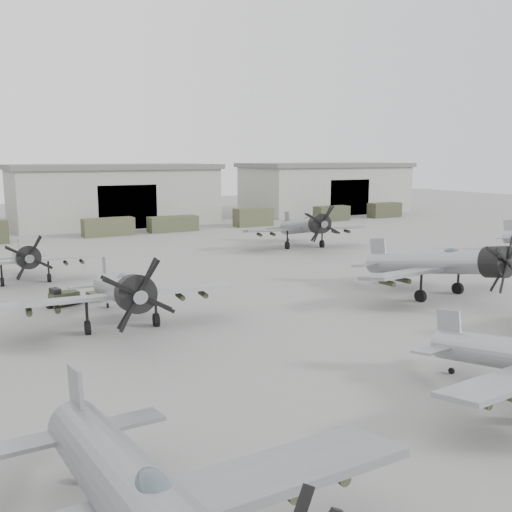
{
  "coord_description": "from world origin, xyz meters",
  "views": [
    {
      "loc": [
        -22.83,
        -20.66,
        9.7
      ],
      "look_at": [
        -2.46,
        15.43,
        2.5
      ],
      "focal_mm": 40.0,
      "sensor_mm": 36.0,
      "label": 1
    }
  ],
  "objects_px": {
    "aircraft_near_0": "(143,510)",
    "aircraft_far_1": "(305,226)",
    "aircraft_mid_2": "(443,263)",
    "tug_trailer": "(84,295)",
    "aircraft_mid_1": "(122,291)",
    "aircraft_far_0": "(25,258)"
  },
  "relations": [
    {
      "from": "aircraft_near_0",
      "to": "aircraft_far_1",
      "type": "distance_m",
      "value": 50.52
    },
    {
      "from": "aircraft_near_0",
      "to": "aircraft_far_1",
      "type": "xyz_separation_m",
      "value": [
        31.21,
        39.73,
        -0.06
      ]
    },
    {
      "from": "aircraft_near_0",
      "to": "aircraft_mid_2",
      "type": "relative_size",
      "value": 1.0
    },
    {
      "from": "aircraft_mid_2",
      "to": "tug_trailer",
      "type": "height_order",
      "value": "aircraft_mid_2"
    },
    {
      "from": "aircraft_mid_1",
      "to": "aircraft_far_1",
      "type": "height_order",
      "value": "aircraft_far_1"
    },
    {
      "from": "aircraft_near_0",
      "to": "aircraft_far_0",
      "type": "distance_m",
      "value": 35.78
    },
    {
      "from": "tug_trailer",
      "to": "aircraft_far_1",
      "type": "bearing_deg",
      "value": 11.79
    },
    {
      "from": "aircraft_mid_2",
      "to": "aircraft_far_1",
      "type": "xyz_separation_m",
      "value": [
        4.13,
        22.87,
        -0.04
      ]
    },
    {
      "from": "aircraft_far_1",
      "to": "aircraft_mid_2",
      "type": "bearing_deg",
      "value": -86.87
    },
    {
      "from": "aircraft_near_0",
      "to": "aircraft_mid_1",
      "type": "relative_size",
      "value": 1.05
    },
    {
      "from": "aircraft_near_0",
      "to": "aircraft_mid_1",
      "type": "distance_m",
      "value": 20.98
    },
    {
      "from": "aircraft_mid_2",
      "to": "aircraft_far_1",
      "type": "height_order",
      "value": "aircraft_mid_2"
    },
    {
      "from": "aircraft_near_0",
      "to": "tug_trailer",
      "type": "bearing_deg",
      "value": 79.42
    },
    {
      "from": "tug_trailer",
      "to": "aircraft_mid_2",
      "type": "bearing_deg",
      "value": -39.18
    },
    {
      "from": "aircraft_far_1",
      "to": "tug_trailer",
      "type": "bearing_deg",
      "value": -142.36
    },
    {
      "from": "aircraft_far_1",
      "to": "aircraft_far_0",
      "type": "bearing_deg",
      "value": -158.67
    },
    {
      "from": "aircraft_far_0",
      "to": "tug_trailer",
      "type": "relative_size",
      "value": 1.73
    },
    {
      "from": "aircraft_mid_1",
      "to": "aircraft_far_1",
      "type": "xyz_separation_m",
      "value": [
        25.73,
        19.47,
        0.08
      ]
    },
    {
      "from": "aircraft_far_0",
      "to": "aircraft_far_1",
      "type": "bearing_deg",
      "value": 10.84
    },
    {
      "from": "aircraft_mid_2",
      "to": "aircraft_mid_1",
      "type": "bearing_deg",
      "value": 165.82
    },
    {
      "from": "aircraft_near_0",
      "to": "aircraft_far_0",
      "type": "relative_size",
      "value": 1.2
    },
    {
      "from": "aircraft_mid_2",
      "to": "aircraft_near_0",
      "type": "bearing_deg",
      "value": -153.34
    }
  ]
}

